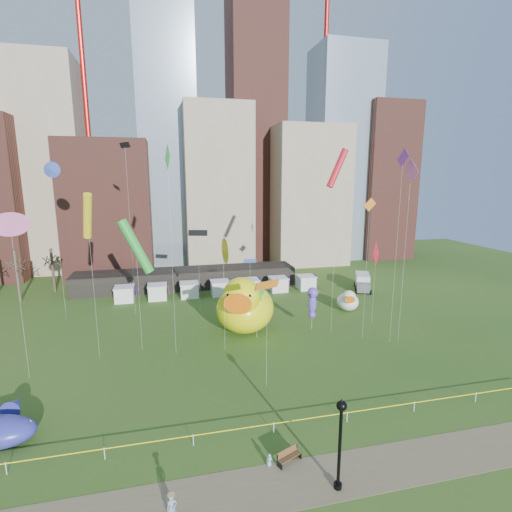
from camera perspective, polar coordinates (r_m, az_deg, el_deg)
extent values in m
plane|color=#285219|center=(31.96, 2.64, -24.74)|extent=(160.00, 160.00, 0.00)
cube|color=brown|center=(28.25, 5.85, -30.46)|extent=(70.00, 4.00, 0.02)
cube|color=gray|center=(89.77, -28.56, 11.40)|extent=(14.00, 12.00, 42.00)
cube|color=brown|center=(81.73, -20.94, 6.53)|extent=(16.00, 14.00, 26.00)
cube|color=#8C9EB2|center=(89.23, -12.96, 16.67)|extent=(12.00, 12.00, 55.00)
cube|color=gray|center=(85.56, -5.80, 10.08)|extent=(14.00, 14.00, 34.00)
cube|color=brown|center=(94.47, -0.10, 20.61)|extent=(12.00, 12.00, 68.00)
cube|color=gray|center=(88.57, 7.49, 8.79)|extent=(16.00, 14.00, 30.00)
cube|color=#8C9EB2|center=(96.23, 12.52, 14.19)|extent=(14.00, 12.00, 48.00)
cube|color=brown|center=(99.07, 18.18, 10.33)|extent=(12.00, 12.00, 36.00)
cylinder|color=red|center=(92.04, -24.11, 22.46)|extent=(1.00, 1.00, 76.00)
cylinder|color=red|center=(98.17, 10.08, 22.46)|extent=(1.00, 1.00, 76.00)
cube|color=black|center=(69.06, -10.18, -3.26)|extent=(38.00, 6.00, 3.20)
cube|color=white|center=(63.69, -18.90, -5.43)|extent=(2.80, 2.80, 2.20)
cube|color=red|center=(63.39, -17.31, -4.93)|extent=(0.08, 1.40, 1.60)
cube|color=white|center=(63.36, -14.38, -5.25)|extent=(2.80, 2.80, 2.20)
cube|color=red|center=(63.19, -12.77, -4.74)|extent=(0.08, 1.40, 1.60)
cube|color=white|center=(63.41, -9.85, -5.04)|extent=(2.80, 2.80, 2.20)
cube|color=red|center=(63.39, -8.24, -4.52)|extent=(0.08, 1.40, 1.60)
cube|color=white|center=(63.86, -5.36, -4.80)|extent=(2.80, 2.80, 2.20)
cube|color=red|center=(63.98, -3.76, -4.28)|extent=(0.08, 1.40, 1.60)
cube|color=white|center=(64.70, -0.95, -4.54)|extent=(2.80, 2.80, 2.20)
cube|color=red|center=(64.95, 0.60, -4.02)|extent=(0.08, 1.40, 1.60)
cube|color=white|center=(65.90, 3.31, -4.26)|extent=(2.80, 2.80, 2.20)
cube|color=red|center=(66.29, 4.81, -3.74)|extent=(0.08, 1.40, 1.60)
cube|color=white|center=(67.45, 7.40, -3.97)|extent=(2.80, 2.80, 2.20)
cube|color=red|center=(67.96, 8.83, -3.46)|extent=(0.08, 1.40, 1.60)
cylinder|color=#382B21|center=(70.27, -31.84, -2.56)|extent=(0.44, 0.44, 8.00)
cylinder|color=#382B21|center=(72.90, -27.87, -1.91)|extent=(0.44, 0.44, 7.50)
cylinder|color=white|center=(32.70, -33.06, -24.86)|extent=(0.06, 0.06, 0.90)
cylinder|color=white|center=(31.24, -21.53, -25.56)|extent=(0.06, 0.06, 0.90)
cylinder|color=white|center=(30.89, -9.28, -25.31)|extent=(0.06, 0.06, 0.90)
cylinder|color=white|center=(31.70, 2.65, -24.08)|extent=(0.06, 0.06, 0.90)
cylinder|color=white|center=(33.58, 13.35, -22.16)|extent=(0.06, 0.06, 0.90)
cylinder|color=white|center=(36.36, 22.39, -19.93)|extent=(0.06, 0.06, 0.90)
cylinder|color=white|center=(39.86, 29.78, -17.70)|extent=(0.06, 0.06, 0.90)
cube|color=#FFF70D|center=(31.50, 2.66, -23.56)|extent=(50.00, 0.02, 0.07)
ellipsoid|color=#F7F30C|center=(48.51, -1.62, -7.73)|extent=(9.70, 10.42, 5.92)
ellipsoid|color=#F7F30C|center=(51.63, -1.03, -6.72)|extent=(2.38, 2.13, 2.40)
sphere|color=#F7F30C|center=(45.29, -2.18, -5.96)|extent=(5.75, 5.75, 4.45)
cone|color=orange|center=(43.56, -2.60, -6.88)|extent=(3.00, 2.75, 2.45)
sphere|color=white|center=(44.18, -4.03, -5.62)|extent=(0.80, 0.80, 0.80)
sphere|color=white|center=(43.77, -0.87, -5.76)|extent=(0.80, 0.80, 0.80)
sphere|color=black|center=(43.83, -4.13, -5.77)|extent=(0.40, 0.40, 0.40)
sphere|color=black|center=(43.41, -0.94, -5.91)|extent=(0.40, 0.40, 0.40)
ellipsoid|color=white|center=(57.95, 13.44, -6.58)|extent=(4.15, 4.48, 2.57)
ellipsoid|color=white|center=(59.31, 13.28, -6.22)|extent=(1.02, 0.91, 1.04)
sphere|color=white|center=(56.55, 13.63, -5.94)|extent=(2.47, 2.47, 1.93)
cone|color=orange|center=(55.80, 13.73, -6.25)|extent=(1.29, 1.18, 1.06)
sphere|color=white|center=(55.91, 13.16, -5.85)|extent=(0.35, 0.35, 0.35)
sphere|color=white|center=(56.05, 14.25, -5.86)|extent=(0.35, 0.35, 0.35)
sphere|color=black|center=(55.75, 13.18, -5.89)|extent=(0.17, 0.17, 0.17)
sphere|color=black|center=(55.89, 14.27, -5.90)|extent=(0.17, 0.17, 0.17)
cylinder|color=silver|center=(46.81, 0.12, -9.52)|extent=(0.03, 0.03, 4.27)
ellipsoid|color=green|center=(46.09, 0.12, -7.04)|extent=(1.23, 1.01, 3.06)
sphere|color=green|center=(45.46, 0.17, -5.14)|extent=(1.60, 1.60, 1.56)
cone|color=green|center=(44.83, 0.38, -5.48)|extent=(0.57, 0.99, 0.55)
sphere|color=green|center=(46.72, 0.11, -9.07)|extent=(1.09, 1.09, 1.09)
cylinder|color=silver|center=(49.98, 8.29, -8.79)|extent=(0.03, 0.03, 3.41)
ellipsoid|color=#5F42C7|center=(49.42, 8.35, -6.94)|extent=(1.28, 1.16, 2.67)
sphere|color=#5F42C7|center=(48.86, 8.46, -5.39)|extent=(1.74, 1.74, 1.36)
cone|color=#5F42C7|center=(48.33, 8.73, -5.67)|extent=(0.73, 0.96, 0.48)
sphere|color=#5F42C7|center=(49.96, 8.27, -8.59)|extent=(0.95, 0.95, 0.95)
cone|color=#3D328A|center=(37.59, -32.06, -18.16)|extent=(1.65, 1.84, 1.48)
cube|color=brown|center=(29.30, 4.96, -27.49)|extent=(1.82, 1.16, 0.06)
cube|color=brown|center=(29.28, 4.63, -26.90)|extent=(1.68, 0.83, 0.45)
cube|color=black|center=(29.00, 3.50, -28.53)|extent=(0.27, 0.52, 0.43)
cube|color=black|center=(29.91, 6.34, -27.15)|extent=(0.27, 0.52, 0.43)
cylinder|color=black|center=(28.18, 12.03, -30.31)|extent=(0.50, 0.50, 0.34)
cylinder|color=black|center=(26.56, 12.28, -26.16)|extent=(0.21, 0.21, 5.47)
sphere|color=black|center=(24.91, 12.58, -20.84)|extent=(0.64, 0.64, 0.64)
cone|color=black|center=(24.73, 12.62, -20.16)|extent=(0.23, 0.23, 0.28)
cube|color=white|center=(69.77, 15.48, -3.49)|extent=(3.96, 5.14, 2.32)
cube|color=#595960|center=(67.03, 15.63, -4.51)|extent=(2.64, 2.41, 1.48)
cylinder|color=black|center=(68.34, 14.56, -4.64)|extent=(0.56, 0.86, 0.83)
cylinder|color=black|center=(68.53, 16.50, -4.70)|extent=(0.56, 0.86, 0.83)
cylinder|color=black|center=(71.38, 14.43, -3.95)|extent=(0.56, 0.86, 0.83)
cylinder|color=black|center=(71.56, 16.29, -4.01)|extent=(0.56, 0.86, 0.83)
imported|color=silver|center=(26.03, -12.36, -32.69)|extent=(0.64, 0.46, 1.61)
imported|color=silver|center=(28.98, 2.00, -27.96)|extent=(0.34, 0.27, 0.88)
cylinder|color=silver|center=(46.87, 11.48, 0.29)|extent=(0.02, 0.02, 20.02)
cylinder|color=red|center=(46.05, 11.98, 12.60)|extent=(2.74, 1.17, 4.52)
cylinder|color=silver|center=(46.43, 21.11, -0.57)|extent=(0.02, 0.02, 19.68)
cube|color=pink|center=(45.56, 22.00, 11.63)|extent=(0.14, 2.59, 2.59)
cylinder|color=silver|center=(54.79, -8.43, -2.57)|extent=(0.02, 0.02, 11.51)
cube|color=black|center=(53.71, -8.61, 3.40)|extent=(2.65, 1.08, 0.82)
cylinder|color=silver|center=(41.22, -12.33, -0.56)|extent=(0.02, 0.02, 21.00)
cube|color=green|center=(40.43, -12.98, 14.16)|extent=(0.55, 2.53, 2.58)
cylinder|color=silver|center=(42.41, -4.73, -6.77)|extent=(0.02, 0.02, 11.32)
cone|color=yellow|center=(41.00, -4.86, 0.77)|extent=(0.43, 2.71, 2.70)
cylinder|color=silver|center=(57.70, -27.17, 1.29)|extent=(0.02, 0.02, 19.97)
cone|color=blue|center=(57.03, -28.09, 11.20)|extent=(1.79, 1.42, 2.04)
cylinder|color=silver|center=(46.74, 15.98, -2.49)|extent=(0.02, 0.02, 15.98)
cube|color=orange|center=(45.55, 16.53, 7.32)|extent=(1.56, 0.09, 1.56)
cylinder|color=silver|center=(45.80, 20.04, 0.22)|extent=(0.02, 0.02, 21.04)
cube|color=purple|center=(45.10, 20.96, 13.45)|extent=(0.12, 2.01, 2.01)
cylinder|color=silver|center=(52.75, 17.05, -4.67)|extent=(0.02, 0.02, 9.42)
cube|color=red|center=(51.69, 17.36, 0.35)|extent=(2.32, 2.41, 3.32)
cylinder|color=silver|center=(42.00, -31.55, -6.11)|extent=(0.02, 0.02, 14.86)
cone|color=pink|center=(40.62, -32.63, 3.97)|extent=(1.98, 1.33, 2.15)
cylinder|color=silver|center=(55.03, -18.09, 3.22)|extent=(0.02, 0.02, 23.14)
cube|color=black|center=(54.72, -18.85, 15.30)|extent=(1.57, 2.17, 0.73)
cylinder|color=silver|center=(44.25, -16.92, -6.17)|extent=(0.02, 0.02, 11.74)
cylinder|color=green|center=(42.90, -17.37, 1.34)|extent=(3.64, 1.35, 6.07)
cylinder|color=silver|center=(43.46, -22.90, -4.55)|extent=(0.02, 0.02, 15.16)
cylinder|color=yellow|center=(42.14, -23.70, 5.43)|extent=(1.73, 2.91, 4.77)
cylinder|color=silver|center=(51.30, -0.87, -5.26)|extent=(0.02, 0.02, 8.29)
cube|color=blue|center=(50.27, -0.89, -0.73)|extent=(1.66, 0.52, 0.52)
cylinder|color=silver|center=(35.33, 1.59, -11.92)|extent=(0.02, 0.02, 9.72)
cube|color=orange|center=(33.71, 1.64, -4.32)|extent=(2.43, 1.27, 0.77)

